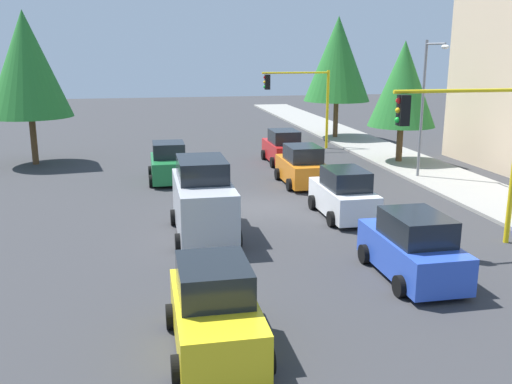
{
  "coord_description": "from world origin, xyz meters",
  "views": [
    {
      "loc": [
        22.69,
        -4.68,
        6.48
      ],
      "look_at": [
        1.92,
        -0.56,
        1.2
      ],
      "focal_mm": 39.85,
      "sensor_mm": 36.0,
      "label": 1
    }
  ],
  "objects": [
    {
      "name": "ground_plane",
      "position": [
        0.0,
        0.0,
        0.0
      ],
      "size": [
        120.0,
        120.0,
        0.0
      ],
      "primitive_type": "plane",
      "color": "#353538"
    },
    {
      "name": "sidewalk_kerb",
      "position": [
        -5.0,
        10.5,
        0.07
      ],
      "size": [
        80.0,
        4.0,
        0.15
      ],
      "primitive_type": "cube",
      "color": "gray",
      "rests_on": "ground"
    },
    {
      "name": "lane_arrow_near",
      "position": [
        11.51,
        -3.0,
        0.01
      ],
      "size": [
        2.4,
        1.1,
        1.1
      ],
      "color": "silver",
      "rests_on": "ground"
    },
    {
      "name": "traffic_signal_near_left",
      "position": [
        6.0,
        5.65,
        3.83
      ],
      "size": [
        0.36,
        4.59,
        5.39
      ],
      "color": "yellow",
      "rests_on": "ground"
    },
    {
      "name": "traffic_signal_far_left",
      "position": [
        -14.0,
        5.62,
        3.72
      ],
      "size": [
        0.36,
        4.59,
        5.22
      ],
      "color": "yellow",
      "rests_on": "ground"
    },
    {
      "name": "street_lamp_curbside",
      "position": [
        -3.61,
        9.2,
        4.35
      ],
      "size": [
        2.15,
        0.28,
        7.0
      ],
      "color": "slate",
      "rests_on": "ground"
    },
    {
      "name": "tree_opposite_side",
      "position": [
        -12.0,
        -11.0,
        5.73
      ],
      "size": [
        4.75,
        4.75,
        8.71
      ],
      "color": "brown",
      "rests_on": "ground"
    },
    {
      "name": "tree_roadside_mid",
      "position": [
        -8.0,
        10.0,
        4.62
      ],
      "size": [
        3.87,
        3.87,
        7.05
      ],
      "color": "brown",
      "rests_on": "ground"
    },
    {
      "name": "tree_roadside_far",
      "position": [
        -18.0,
        9.5,
        5.88
      ],
      "size": [
        4.87,
        4.87,
        8.93
      ],
      "color": "brown",
      "rests_on": "ground"
    },
    {
      "name": "delivery_van_silver",
      "position": [
        3.13,
        -2.72,
        1.28
      ],
      "size": [
        4.8,
        2.22,
        2.77
      ],
      "color": "#B2B5BA",
      "rests_on": "ground"
    },
    {
      "name": "car_yellow",
      "position": [
        11.21,
        -3.33,
        0.9
      ],
      "size": [
        3.84,
        2.09,
        1.98
      ],
      "color": "yellow",
      "rests_on": "ground"
    },
    {
      "name": "car_orange",
      "position": [
        -3.88,
        2.91,
        0.9
      ],
      "size": [
        3.97,
        2.07,
        1.98
      ],
      "color": "orange",
      "rests_on": "ground"
    },
    {
      "name": "car_blue",
      "position": [
        8.24,
        2.84,
        0.9
      ],
      "size": [
        4.12,
        2.06,
        1.98
      ],
      "color": "blue",
      "rests_on": "ground"
    },
    {
      "name": "car_green",
      "position": [
        -5.95,
        -3.5,
        0.9
      ],
      "size": [
        3.62,
        2.09,
        1.98
      ],
      "color": "#1E7238",
      "rests_on": "ground"
    },
    {
      "name": "car_white",
      "position": [
        1.88,
        3.01,
        0.9
      ],
      "size": [
        4.01,
        2.0,
        1.98
      ],
      "color": "white",
      "rests_on": "ground"
    },
    {
      "name": "car_red",
      "position": [
        -9.48,
        3.35,
        0.9
      ],
      "size": [
        4.01,
        2.04,
        1.98
      ],
      "color": "red",
      "rests_on": "ground"
    }
  ]
}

